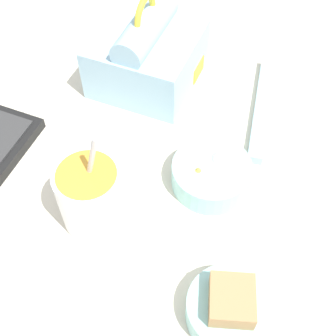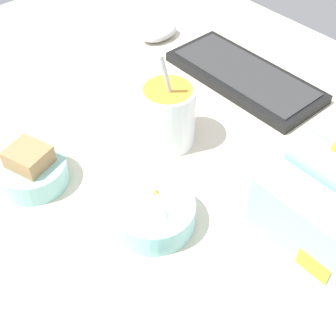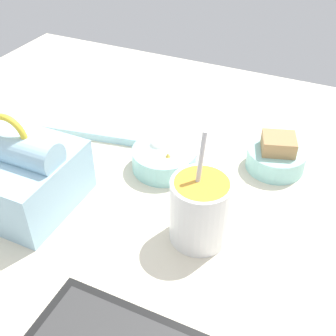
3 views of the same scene
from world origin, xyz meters
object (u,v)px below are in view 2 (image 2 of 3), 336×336
Objects in this scene: bento_bowl_sandwich at (32,170)px; chopstick_case at (226,318)px; keyboard at (244,76)px; soup_cup at (168,115)px; bento_bowl_snacks at (154,213)px; computer_mouse at (159,32)px.

chopstick_case is at bearing 8.79° from bento_bowl_sandwich.
keyboard is at bearing 85.78° from bento_bowl_sandwich.
soup_cup is at bearing -81.98° from keyboard.
bento_bowl_snacks is 1.30× the size of computer_mouse.
bento_bowl_snacks is 17.85cm from chopstick_case.
soup_cup reaches higher than computer_mouse.
chopstick_case is (17.51, -3.20, -1.41)cm from bento_bowl_snacks.
keyboard is 23.50cm from soup_cup.
soup_cup reaches higher than bento_bowl_sandwich.
computer_mouse is (-23.45, -2.10, 0.48)cm from keyboard.
bento_bowl_sandwich is 47.32cm from computer_mouse.
bento_bowl_sandwich reaches higher than computer_mouse.
keyboard is 1.33× the size of chopstick_case.
bento_bowl_sandwich reaches higher than keyboard.
bento_bowl_snacks is 51.60cm from computer_mouse.
soup_cup is at bearing 150.90° from chopstick_case.
bento_bowl_snacks reaches higher than computer_mouse.
bento_bowl_sandwich is 0.45× the size of chopstick_case.
computer_mouse is (-38.79, 34.02, -0.72)cm from bento_bowl_snacks.
bento_bowl_sandwich reaches higher than chopstick_case.
bento_bowl_snacks is at bearing 169.65° from chopstick_case.
keyboard is at bearing 129.87° from chopstick_case.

